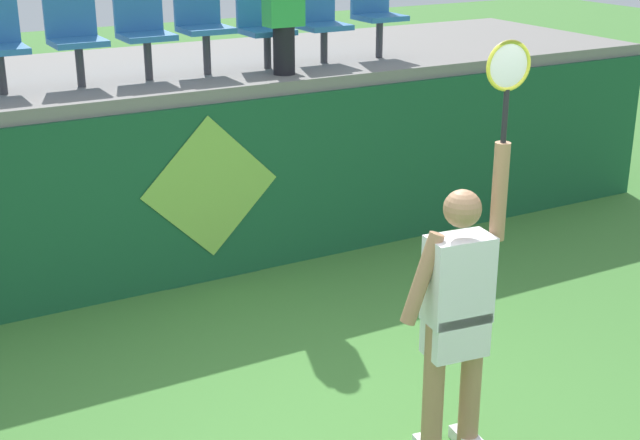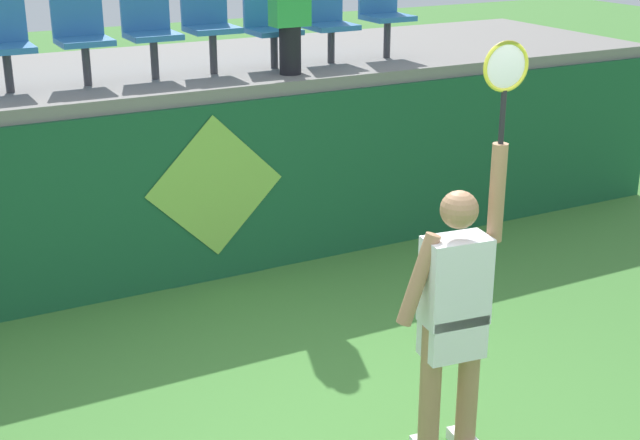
# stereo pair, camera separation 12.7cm
# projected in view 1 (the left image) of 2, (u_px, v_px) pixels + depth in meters

# --- Properties ---
(court_back_wall) EXTENTS (10.92, 0.20, 1.59)m
(court_back_wall) POSITION_uv_depth(u_px,v_px,m) (178.00, 197.00, 7.75)
(court_back_wall) COLOR #195633
(court_back_wall) RESTS_ON ground_plane
(spectator_platform) EXTENTS (10.92, 2.59, 0.12)m
(spectator_platform) POSITION_uv_depth(u_px,v_px,m) (126.00, 75.00, 8.48)
(spectator_platform) COLOR gray
(spectator_platform) RESTS_ON court_back_wall
(tennis_player) EXTENTS (0.75, 0.30, 2.52)m
(tennis_player) POSITION_uv_depth(u_px,v_px,m) (458.00, 309.00, 5.26)
(tennis_player) COLOR white
(tennis_player) RESTS_ON ground_plane
(stadium_chair_3) EXTENTS (0.44, 0.42, 0.78)m
(stadium_chair_3) POSITION_uv_depth(u_px,v_px,m) (75.00, 34.00, 7.59)
(stadium_chair_3) COLOR #38383D
(stadium_chair_3) RESTS_ON spectator_platform
(stadium_chair_4) EXTENTS (0.44, 0.42, 0.79)m
(stadium_chair_4) POSITION_uv_depth(u_px,v_px,m) (144.00, 28.00, 7.87)
(stadium_chair_4) COLOR #38383D
(stadium_chair_4) RESTS_ON spectator_platform
(stadium_chair_5) EXTENTS (0.44, 0.42, 0.79)m
(stadium_chair_5) POSITION_uv_depth(u_px,v_px,m) (203.00, 23.00, 8.12)
(stadium_chair_5) COLOR #38383D
(stadium_chair_5) RESTS_ON spectator_platform
(stadium_chair_6) EXTENTS (0.44, 0.42, 0.77)m
(stadium_chair_6) POSITION_uv_depth(u_px,v_px,m) (263.00, 23.00, 8.42)
(stadium_chair_6) COLOR #38383D
(stadium_chair_6) RESTS_ON spectator_platform
(stadium_chair_7) EXTENTS (0.44, 0.42, 0.85)m
(stadium_chair_7) POSITION_uv_depth(u_px,v_px,m) (320.00, 15.00, 8.69)
(stadium_chair_7) COLOR #38383D
(stadium_chair_7) RESTS_ON spectator_platform
(stadium_chair_8) EXTENTS (0.44, 0.42, 0.90)m
(stadium_chair_8) POSITION_uv_depth(u_px,v_px,m) (376.00, 7.00, 8.97)
(stadium_chair_8) COLOR #38383D
(stadium_chair_8) RESTS_ON spectator_platform
(spectator_1) EXTENTS (0.34, 0.20, 1.07)m
(spectator_1) POSITION_uv_depth(u_px,v_px,m) (283.00, 12.00, 8.03)
(spectator_1) COLOR black
(spectator_1) RESTS_ON spectator_platform
(wall_signage_mount) EXTENTS (1.27, 0.01, 1.51)m
(wall_signage_mount) POSITION_uv_depth(u_px,v_px,m) (215.00, 280.00, 8.05)
(wall_signage_mount) COLOR #195633
(wall_signage_mount) RESTS_ON ground_plane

